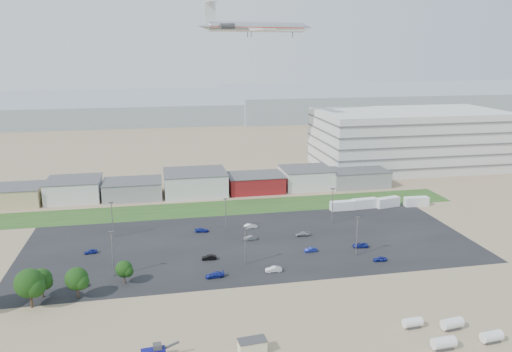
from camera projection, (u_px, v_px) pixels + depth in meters
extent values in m
plane|color=#987C61|center=(246.00, 277.00, 115.28)|extent=(700.00, 700.00, 0.00)
cube|color=black|center=(251.00, 243.00, 135.22)|extent=(120.00, 50.00, 0.01)
cube|color=#26501E|center=(218.00, 208.00, 164.68)|extent=(160.00, 16.00, 0.02)
cube|color=silver|center=(409.00, 139.00, 219.42)|extent=(80.00, 40.00, 25.00)
imported|color=navy|center=(360.00, 245.00, 132.22)|extent=(4.36, 2.43, 1.15)
imported|color=navy|center=(311.00, 250.00, 129.25)|extent=(3.52, 1.44, 1.14)
imported|color=navy|center=(380.00, 259.00, 123.60)|extent=(3.43, 1.55, 1.14)
imported|color=navy|center=(215.00, 275.00, 114.82)|extent=(4.46, 2.07, 1.26)
imported|color=black|center=(209.00, 257.00, 124.43)|extent=(3.75, 1.50, 1.21)
imported|color=navy|center=(91.00, 251.00, 128.22)|extent=(3.42, 1.75, 1.11)
imported|color=navy|center=(202.00, 230.00, 143.21)|extent=(4.09, 1.99, 1.15)
imported|color=#595B5E|center=(250.00, 238.00, 137.35)|extent=(3.74, 1.58, 1.20)
imported|color=#595B5E|center=(79.00, 284.00, 110.30)|extent=(4.26, 1.88, 1.22)
imported|color=silver|center=(251.00, 226.00, 146.27)|extent=(4.06, 1.81, 1.30)
imported|color=#A5A5AA|center=(302.00, 234.00, 140.26)|extent=(4.07, 1.95, 1.14)
imported|color=silver|center=(274.00, 269.00, 117.67)|extent=(3.89, 1.38, 1.28)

